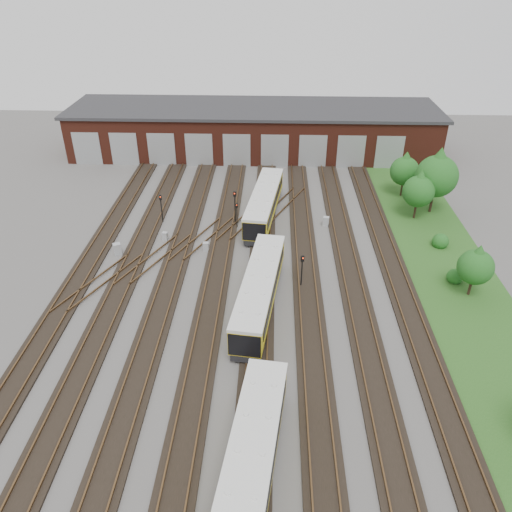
{
  "coord_description": "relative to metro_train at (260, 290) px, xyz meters",
  "views": [
    {
      "loc": [
        2.92,
        -29.25,
        24.75
      ],
      "look_at": [
        1.53,
        7.77,
        2.0
      ],
      "focal_mm": 35.0,
      "sensor_mm": 36.0,
      "label": 1
    }
  ],
  "objects": [
    {
      "name": "signal_mast_3",
      "position": [
        -3.04,
        14.65,
        0.58
      ],
      "size": [
        0.3,
        0.28,
        3.65
      ],
      "rotation": [
        0.0,
        0.0,
        -0.1
      ],
      "color": "black",
      "rests_on": "ground"
    },
    {
      "name": "grass_verge",
      "position": [
        17.0,
        7.03,
        -1.73
      ],
      "size": [
        8.0,
        55.0,
        0.05
      ],
      "primitive_type": "cube",
      "color": "#1C4717",
      "rests_on": "ground"
    },
    {
      "name": "metro_train",
      "position": [
        0.0,
        0.0,
        0.0
      ],
      "size": [
        4.06,
        45.63,
        2.78
      ],
      "rotation": [
        0.0,
        0.0,
        -0.12
      ],
      "color": "black",
      "rests_on": "ground"
    },
    {
      "name": "track_network",
      "position": [
        -2.17,
        -2.38,
        -1.64
      ],
      "size": [
        30.4,
        70.0,
        0.33
      ],
      "color": "black",
      "rests_on": "ground"
    },
    {
      "name": "ground",
      "position": [
        -2.0,
        -2.97,
        -1.75
      ],
      "size": [
        120.0,
        120.0,
        0.0
      ],
      "primitive_type": "plane",
      "color": "#494744",
      "rests_on": "ground"
    },
    {
      "name": "tree_2",
      "position": [
        18.29,
        18.12,
        3.02
      ],
      "size": [
        4.49,
        4.49,
        7.43
      ],
      "color": "black",
      "rests_on": "ground"
    },
    {
      "name": "bush_1",
      "position": [
        17.3,
        10.54,
        -0.96
      ],
      "size": [
        1.58,
        1.58,
        1.58
      ],
      "primitive_type": "sphere",
      "color": "#174E16",
      "rests_on": "ground"
    },
    {
      "name": "bush_2",
      "position": [
        18.0,
        22.44,
        -1.12
      ],
      "size": [
        1.26,
        1.26,
        1.26
      ],
      "primitive_type": "sphere",
      "color": "#174E16",
      "rests_on": "ground"
    },
    {
      "name": "relay_cabinet_0",
      "position": [
        -9.78,
        10.81,
        -1.33
      ],
      "size": [
        0.61,
        0.55,
        0.85
      ],
      "primitive_type": "cube",
      "rotation": [
        0.0,
        0.0,
        -0.28
      ],
      "color": "#9D9FA2",
      "rests_on": "ground"
    },
    {
      "name": "relay_cabinet_3",
      "position": [
        -1.61,
        13.46,
        -1.24
      ],
      "size": [
        0.75,
        0.68,
        1.03
      ],
      "primitive_type": "cube",
      "rotation": [
        0.0,
        0.0,
        0.32
      ],
      "color": "#9D9FA2",
      "rests_on": "ground"
    },
    {
      "name": "tree_1",
      "position": [
        16.19,
        16.53,
        1.81
      ],
      "size": [
        3.34,
        3.34,
        5.54
      ],
      "color": "black",
      "rests_on": "ground"
    },
    {
      "name": "maintenance_shed",
      "position": [
        -2.01,
        37.01,
        1.45
      ],
      "size": [
        51.0,
        12.5,
        6.35
      ],
      "color": "#521F14",
      "rests_on": "ground"
    },
    {
      "name": "bush_0",
      "position": [
        16.91,
        4.47,
        -1.05
      ],
      "size": [
        1.41,
        1.41,
        1.41
      ],
      "primitive_type": "sphere",
      "color": "#174E16",
      "rests_on": "ground"
    },
    {
      "name": "relay_cabinet_2",
      "position": [
        -5.44,
        8.85,
        -1.3
      ],
      "size": [
        0.56,
        0.47,
        0.9
      ],
      "primitive_type": "cube",
      "rotation": [
        0.0,
        0.0,
        -0.04
      ],
      "color": "#9D9FA2",
      "rests_on": "ground"
    },
    {
      "name": "signal_mast_0",
      "position": [
        -10.79,
        14.64,
        0.26
      ],
      "size": [
        0.3,
        0.28,
        3.12
      ],
      "rotation": [
        0.0,
        0.0,
        0.26
      ],
      "color": "black",
      "rests_on": "ground"
    },
    {
      "name": "tree_3",
      "position": [
        17.51,
        2.52,
        1.36
      ],
      "size": [
        2.92,
        2.92,
        4.85
      ],
      "color": "black",
      "rests_on": "ground"
    },
    {
      "name": "relay_cabinet_1",
      "position": [
        -13.77,
        7.9,
        -1.18
      ],
      "size": [
        0.87,
        0.81,
        1.15
      ],
      "primitive_type": "cube",
      "rotation": [
        0.0,
        0.0,
        0.44
      ],
      "color": "#9D9FA2",
      "rests_on": "ground"
    },
    {
      "name": "signal_mast_2",
      "position": [
        3.47,
        3.16,
        0.25
      ],
      "size": [
        0.3,
        0.29,
        3.1
      ],
      "rotation": [
        0.0,
        0.0,
        0.3
      ],
      "color": "black",
      "rests_on": "ground"
    },
    {
      "name": "signal_mast_1",
      "position": [
        -2.79,
        13.82,
        -0.02
      ],
      "size": [
        0.23,
        0.21,
        2.7
      ],
      "rotation": [
        0.0,
        0.0,
        -0.04
      ],
      "color": "black",
      "rests_on": "ground"
    },
    {
      "name": "tree_0",
      "position": [
        15.96,
        22.32,
        1.75
      ],
      "size": [
        3.29,
        3.29,
        5.45
      ],
      "color": "black",
      "rests_on": "ground"
    },
    {
      "name": "relay_cabinet_4",
      "position": [
        6.51,
        14.47,
        -1.25
      ],
      "size": [
        0.7,
        0.63,
        1.01
      ],
      "primitive_type": "cube",
      "rotation": [
        0.0,
        0.0,
        -0.22
      ],
      "color": "#9D9FA2",
      "rests_on": "ground"
    }
  ]
}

